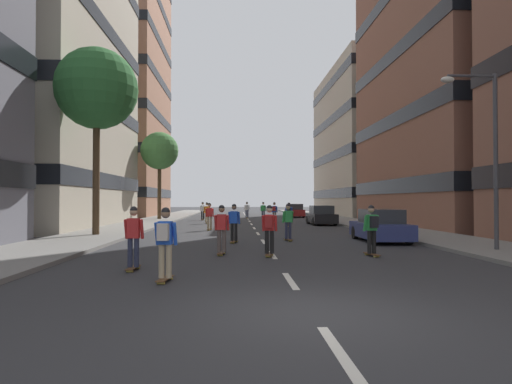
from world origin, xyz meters
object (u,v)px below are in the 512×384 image
at_px(skater_2, 372,227).
at_px(skater_9, 247,209).
at_px(skater_7, 222,227).
at_px(skater_3, 274,211).
at_px(street_tree_near, 97,89).
at_px(skater_4, 288,220).
at_px(skater_0, 210,215).
at_px(parked_car_far, 380,227).
at_px(skater_1, 234,221).
at_px(skater_11, 263,210).
at_px(skater_8, 289,213).
at_px(skater_6, 269,227).
at_px(skater_13, 165,239).
at_px(parked_car_near, 321,216).
at_px(streetlamp_right, 486,141).
at_px(skater_10, 134,235).
at_px(street_tree_mid, 160,151).
at_px(skater_12, 207,212).
at_px(parked_car_mid, 295,211).
at_px(skater_5, 203,210).

relative_size(skater_2, skater_9, 1.00).
bearing_deg(skater_7, skater_3, 80.23).
xyz_separation_m(street_tree_near, skater_4, (9.89, -2.65, -6.85)).
height_order(skater_0, skater_4, same).
xyz_separation_m(skater_0, skater_9, (2.92, 18.65, 0.00)).
xyz_separation_m(parked_car_far, skater_1, (-6.88, -0.30, 0.29)).
bearing_deg(skater_2, skater_7, 173.21).
relative_size(skater_1, skater_11, 1.00).
relative_size(skater_2, skater_8, 1.00).
xyz_separation_m(skater_6, skater_13, (-2.86, -4.65, 0.00)).
relative_size(parked_car_near, skater_9, 2.47).
height_order(skater_2, skater_7, same).
bearing_deg(streetlamp_right, skater_10, -164.25).
relative_size(parked_car_near, street_tree_mid, 0.52).
relative_size(skater_0, skater_9, 1.00).
distance_m(skater_0, skater_6, 13.57).
xyz_separation_m(skater_4, skater_13, (-4.21, -10.39, 0.03)).
bearing_deg(street_tree_near, parked_car_far, -12.83).
distance_m(skater_2, skater_13, 7.84).
height_order(skater_11, skater_13, same).
bearing_deg(skater_2, parked_car_near, 83.91).
distance_m(skater_8, skater_10, 20.93).
height_order(skater_10, skater_12, same).
distance_m(parked_car_mid, skater_13, 40.51).
relative_size(skater_4, skater_10, 1.00).
distance_m(parked_car_far, skater_4, 4.34).
xyz_separation_m(skater_3, skater_11, (-0.65, 5.11, -0.03)).
xyz_separation_m(skater_7, skater_12, (-1.85, 21.00, 0.00)).
distance_m(skater_5, skater_13, 32.41).
bearing_deg(skater_6, skater_4, 76.76).
bearing_deg(skater_7, skater_1, 84.35).
height_order(skater_3, skater_12, same).
xyz_separation_m(parked_car_near, skater_7, (-7.31, -18.91, 0.29)).
distance_m(skater_2, skater_9, 32.26).
xyz_separation_m(parked_car_far, skater_7, (-7.31, -4.69, 0.29)).
distance_m(street_tree_near, skater_3, 19.59).
distance_m(skater_10, skater_13, 2.12).
distance_m(street_tree_near, skater_4, 12.32).
distance_m(skater_11, skater_12, 8.58).
distance_m(parked_car_near, skater_2, 19.65).
relative_size(street_tree_near, skater_0, 5.56).
bearing_deg(skater_13, skater_12, 91.45).
distance_m(skater_3, skater_11, 5.15).
bearing_deg(skater_11, skater_10, -100.18).
relative_size(parked_car_mid, skater_8, 2.47).
height_order(streetlamp_right, skater_11, streetlamp_right).
height_order(streetlamp_right, skater_2, streetlamp_right).
height_order(skater_12, skater_13, same).
bearing_deg(skater_4, street_tree_mid, 114.07).
bearing_deg(skater_6, skater_13, -121.53).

